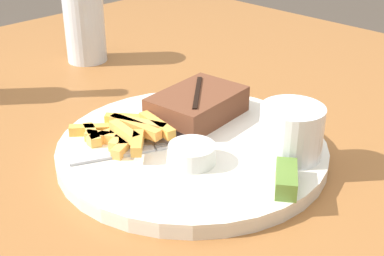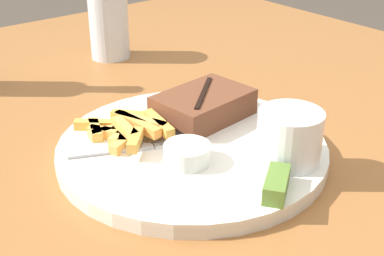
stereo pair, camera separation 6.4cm
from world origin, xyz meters
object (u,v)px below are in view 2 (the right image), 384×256
Objects in this scene: pickle_spear at (274,185)px; dinner_plate at (192,149)px; drinking_glass at (109,25)px; coleslaw_cup at (290,134)px; knife_utensil at (180,125)px; steak_portion at (203,105)px; dipping_sauce_cup at (187,153)px; fork_utensil at (120,150)px.

dinner_plate is at bearing 88.72° from pickle_spear.
coleslaw_cup is at bearing -96.41° from drinking_glass.
dinner_plate is at bearing -167.17° from knife_utensil.
coleslaw_cup is 1.25× the size of pickle_spear.
dipping_sauce_cup is at bearing -138.65° from steak_portion.
coleslaw_cup reaches higher than pickle_spear.
drinking_glass is (0.11, 0.38, 0.05)m from dinner_plate.
dinner_plate is 2.77× the size of drinking_glass.
steak_portion reaches higher than dinner_plate.
steak_portion is 0.87× the size of knife_utensil.
coleslaw_cup is at bearing 31.27° from pickle_spear.
steak_portion is at bearing 41.35° from dipping_sauce_cup.
steak_portion is 0.14m from fork_utensil.
coleslaw_cup is at bearing -59.77° from dinner_plate.
pickle_spear is at bearing -102.64° from drinking_glass.
steak_portion is at bearing -55.25° from knife_utensil.
fork_utensil is 0.09m from knife_utensil.
dipping_sauce_cup is at bearing -109.59° from drinking_glass.
coleslaw_cup is at bearing -36.46° from dipping_sauce_cup.
dipping_sauce_cup is 0.36× the size of knife_utensil.
fork_utensil is at bearing 135.02° from coleslaw_cup.
coleslaw_cup is (0.00, -0.15, 0.02)m from steak_portion.
dipping_sauce_cup is at bearing -135.37° from dinner_plate.
dipping_sauce_cup is 0.43× the size of fork_utensil.
dinner_plate is 0.12m from coleslaw_cup.
drinking_glass is at bearing 83.59° from coleslaw_cup.
steak_portion is 2.42× the size of dipping_sauce_cup.
steak_portion reaches higher than dipping_sauce_cup.
pickle_spear reaches higher than fork_utensil.
pickle_spear is at bearing -91.28° from dinner_plate.
pickle_spear is 0.39× the size of knife_utensil.
dipping_sauce_cup is (-0.09, -0.08, -0.01)m from steak_portion.
dinner_plate is 6.06× the size of dipping_sauce_cup.
pickle_spear is 0.19m from fork_utensil.
fork_utensil is at bearing 155.01° from dinner_plate.
knife_utensil is (-0.04, 0.14, -0.03)m from coleslaw_cup.
dinner_plate is 2.59× the size of fork_utensil.
steak_portion is 1.11× the size of drinking_glass.
pickle_spear is at bearing -107.79° from steak_portion.
knife_utensil is 0.35m from drinking_glass.
pickle_spear is 0.50× the size of drinking_glass.
drinking_glass is (0.19, 0.34, 0.04)m from fork_utensil.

